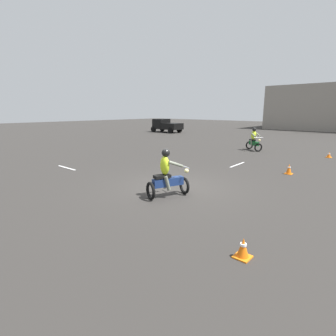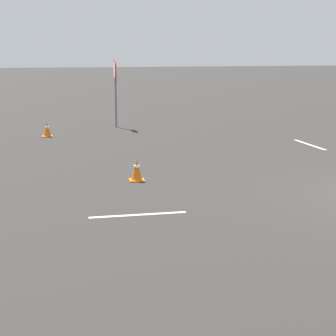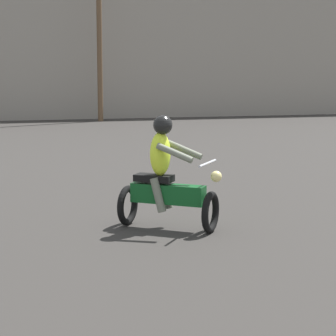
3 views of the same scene
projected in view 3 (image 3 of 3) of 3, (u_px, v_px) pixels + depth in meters
motorcycle_rider_background at (166, 180)px, 9.48m from camera, size 1.48×1.32×1.66m
utility_pole_far at (99, 21)px, 29.19m from camera, size 0.24×0.24×8.98m
building_backdrop at (166, 54)px, 37.06m from camera, size 32.18×10.42×6.42m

